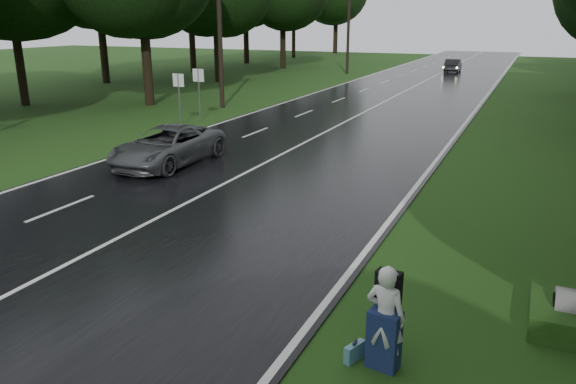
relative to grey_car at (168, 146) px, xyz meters
The scene contains 14 objects.
ground 8.07m from the grey_car, 66.63° to the right, with size 160.00×160.00×0.00m, color #1E4113.
road 13.04m from the grey_car, 75.84° to the left, with size 12.00×140.00×0.04m, color black.
lane_center 13.04m from the grey_car, 75.84° to the left, with size 0.12×140.00×0.01m, color silver.
grey_car is the anchor object (origin of this frame).
far_car 42.61m from the grey_car, 84.44° to the left, with size 1.39×3.98×1.31m, color black.
hitchhiker 13.70m from the grey_car, 40.14° to the right, with size 0.68×0.63×1.72m.
suitcase 13.40m from the grey_car, 41.50° to the right, with size 0.12×0.41×0.29m, color teal.
utility_pole_mid 13.89m from the grey_car, 112.53° to the left, with size 1.80×0.28×10.46m, color black, non-canonical shape.
utility_pole_far 37.34m from the grey_car, 98.18° to the left, with size 1.80×0.28×9.02m, color black, non-canonical shape.
road_sign_a 7.72m from the grey_car, 121.48° to the left, with size 0.63×0.10×2.64m, color white, non-canonical shape.
road_sign_b 9.29m from the grey_car, 115.70° to the left, with size 0.65×0.10×2.73m, color white, non-canonical shape.
tree_left_d 15.57m from the grey_car, 130.29° to the left, with size 9.69×9.69×15.14m, color black, non-canonical shape.
tree_left_e 28.51m from the grey_car, 117.38° to the left, with size 8.98×8.98×14.03m, color black, non-canonical shape.
tree_left_f 41.89m from the grey_car, 108.92° to the left, with size 9.71×9.71×15.18m, color black, non-canonical shape.
Camera 1 is at (8.96, -8.79, 5.20)m, focal length 34.14 mm.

